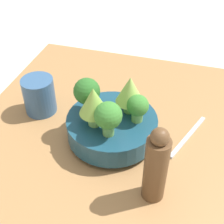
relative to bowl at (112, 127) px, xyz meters
The scene contains 11 objects.
ground_plane 0.08m from the bowl, 52.98° to the left, with size 6.00×6.00×0.00m, color beige.
table 0.06m from the bowl, 52.98° to the left, with size 0.81×0.71×0.04m.
bowl is the anchor object (origin of this frame).
romanesco_piece_near 0.10m from the bowl, 40.24° to the right, with size 0.07×0.07×0.10m.
romanesco_piece_far 0.10m from the bowl, 131.15° to the left, with size 0.07×0.07×0.10m.
broccoli_floret_front 0.09m from the bowl, 80.83° to the right, with size 0.05×0.05×0.07m.
broccoli_floret_back 0.11m from the bowl, 78.50° to the left, with size 0.06×0.06×0.09m.
broccoli_floret_left 0.09m from the bowl, behind, with size 0.06×0.06×0.08m.
cup 0.22m from the bowl, 76.49° to the left, with size 0.08×0.08×0.10m.
pepper_mill 0.19m from the bowl, 136.78° to the right, with size 0.05×0.05×0.18m.
fork 0.19m from the bowl, 72.70° to the right, with size 0.17×0.07×0.01m.
Camera 1 is at (-0.54, -0.17, 0.59)m, focal length 50.00 mm.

